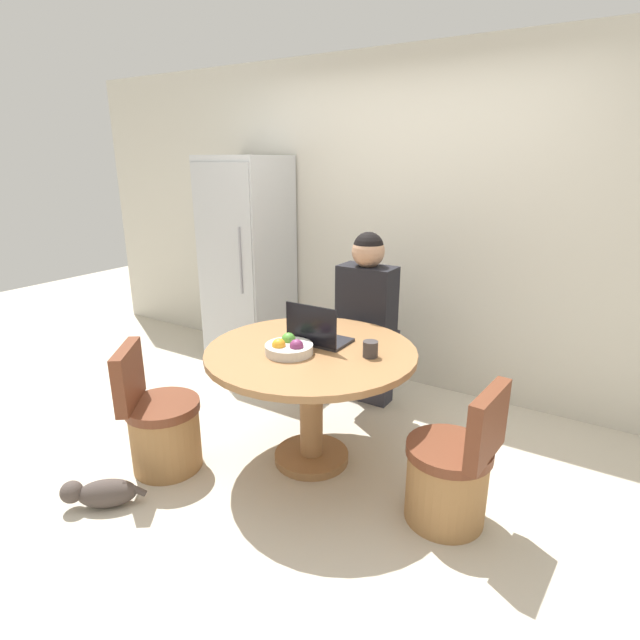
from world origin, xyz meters
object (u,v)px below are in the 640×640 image
object	(u,v)px
chair_right_side	(451,476)
person_seated	(369,313)
dining_table	(311,374)
laptop	(318,335)
chair_near_left_corner	(161,428)
cat	(101,493)
refrigerator	(248,263)
fruit_bowl	(289,347)

from	to	relation	value
chair_right_side	person_seated	size ratio (longest dim) A/B	0.59
dining_table	chair_right_side	xyz separation A→B (m)	(0.90, -0.08, -0.32)
dining_table	laptop	size ratio (longest dim) A/B	3.61
chair_near_left_corner	cat	xyz separation A→B (m)	(0.00, -0.44, -0.18)
refrigerator	person_seated	distance (m)	1.39
chair_right_side	person_seated	bearing A→B (deg)	-129.15
laptop	chair_near_left_corner	bearing A→B (deg)	41.78
refrigerator	dining_table	bearing A→B (deg)	-38.39
chair_right_side	laptop	xyz separation A→B (m)	(-0.92, 0.17, 0.54)
chair_near_left_corner	cat	world-z (taller)	chair_near_left_corner
chair_right_side	laptop	world-z (taller)	laptop
dining_table	cat	world-z (taller)	dining_table
cat	chair_right_side	bearing A→B (deg)	168.67
refrigerator	dining_table	size ratio (longest dim) A/B	1.48
person_seated	cat	world-z (taller)	person_seated
fruit_bowl	person_seated	bearing A→B (deg)	88.71
laptop	chair_right_side	bearing A→B (deg)	169.21
dining_table	chair_near_left_corner	world-z (taller)	chair_near_left_corner
refrigerator	chair_right_side	size ratio (longest dim) A/B	2.34
chair_right_side	fruit_bowl	bearing A→B (deg)	-82.04
refrigerator	fruit_bowl	bearing A→B (deg)	-42.89
refrigerator	dining_table	distance (m)	1.81
fruit_bowl	cat	distance (m)	1.28
person_seated	fruit_bowl	xyz separation A→B (m)	(-0.02, -0.97, 0.04)
chair_right_side	fruit_bowl	size ratio (longest dim) A/B	2.86
laptop	cat	size ratio (longest dim) A/B	0.94
dining_table	person_seated	size ratio (longest dim) A/B	0.93
chair_right_side	laptop	bearing A→B (deg)	-95.86
chair_near_left_corner	dining_table	bearing A→B (deg)	-90.00
laptop	refrigerator	bearing A→B (deg)	-36.16
person_seated	laptop	bearing A→B (deg)	92.24
dining_table	laptop	distance (m)	0.24
refrigerator	chair_right_side	world-z (taller)	refrigerator
dining_table	person_seated	world-z (taller)	person_seated
refrigerator	person_seated	bearing A→B (deg)	-11.15
refrigerator	chair_near_left_corner	bearing A→B (deg)	-67.91
refrigerator	dining_table	xyz separation A→B (m)	(1.39, -1.10, -0.33)
dining_table	chair_near_left_corner	size ratio (longest dim) A/B	1.58
dining_table	fruit_bowl	bearing A→B (deg)	-117.24
fruit_bowl	cat	world-z (taller)	fruit_bowl
refrigerator	chair_right_side	bearing A→B (deg)	-27.25
fruit_bowl	chair_near_left_corner	bearing A→B (deg)	-148.20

